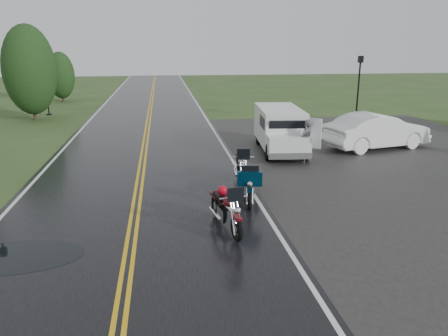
# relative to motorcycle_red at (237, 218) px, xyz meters

# --- Properties ---
(ground) EXTENTS (120.00, 120.00, 0.00)m
(ground) POSITION_rel_motorcycle_red_xyz_m (-2.63, 1.44, -0.69)
(ground) COLOR #2D471E
(ground) RESTS_ON ground
(road) EXTENTS (8.00, 100.00, 0.04)m
(road) POSITION_rel_motorcycle_red_xyz_m (-2.63, 11.44, -0.67)
(road) COLOR black
(road) RESTS_ON ground
(parking_pad) EXTENTS (14.00, 24.00, 0.03)m
(parking_pad) POSITION_rel_motorcycle_red_xyz_m (8.37, 6.44, -0.67)
(parking_pad) COLOR black
(parking_pad) RESTS_ON ground
(motorcycle_red) EXTENTS (1.23, 2.43, 1.37)m
(motorcycle_red) POSITION_rel_motorcycle_red_xyz_m (0.00, 0.00, 0.00)
(motorcycle_red) COLOR #5A0A12
(motorcycle_red) RESTS_ON ground
(motorcycle_teal) EXTENTS (1.21, 2.39, 1.35)m
(motorcycle_teal) POSITION_rel_motorcycle_red_xyz_m (0.74, 2.07, -0.01)
(motorcycle_teal) COLOR #042033
(motorcycle_teal) RESTS_ON ground
(motorcycle_silver) EXTENTS (1.10, 2.46, 1.41)m
(motorcycle_silver) POSITION_rel_motorcycle_red_xyz_m (0.88, 3.83, 0.02)
(motorcycle_silver) COLOR #A0A2A7
(motorcycle_silver) RESTS_ON ground
(van_white) EXTENTS (2.40, 5.32, 2.03)m
(van_white) POSITION_rel_motorcycle_red_xyz_m (2.70, 7.75, 0.33)
(van_white) COLOR white
(van_white) RESTS_ON ground
(person_at_van) EXTENTS (0.80, 0.75, 1.83)m
(person_at_van) POSITION_rel_motorcycle_red_xyz_m (4.17, 7.20, 0.23)
(person_at_van) COLOR #535358
(person_at_van) RESTS_ON ground
(sedan_white) EXTENTS (5.36, 2.92, 1.67)m
(sedan_white) POSITION_rel_motorcycle_red_xyz_m (8.32, 9.24, 0.15)
(sedan_white) COLOR white
(sedan_white) RESTS_ON ground
(lamp_post_far_left) EXTENTS (0.32, 0.32, 3.73)m
(lamp_post_far_left) POSITION_rel_motorcycle_red_xyz_m (-9.65, 22.24, 1.18)
(lamp_post_far_left) COLOR black
(lamp_post_far_left) RESTS_ON ground
(lamp_post_far_right) EXTENTS (0.36, 0.36, 4.21)m
(lamp_post_far_right) POSITION_rel_motorcycle_red_xyz_m (10.13, 15.50, 1.42)
(lamp_post_far_right) COLOR black
(lamp_post_far_right) RESTS_ON ground
(tree_left_mid) EXTENTS (3.33, 3.33, 5.21)m
(tree_left_mid) POSITION_rel_motorcycle_red_xyz_m (-10.05, 20.21, 1.92)
(tree_left_mid) COLOR #1E3D19
(tree_left_mid) RESTS_ON ground
(tree_left_far) EXTENTS (2.35, 2.35, 3.61)m
(tree_left_far) POSITION_rel_motorcycle_red_xyz_m (-10.26, 29.96, 1.12)
(tree_left_far) COLOR #1E3D19
(tree_left_far) RESTS_ON ground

